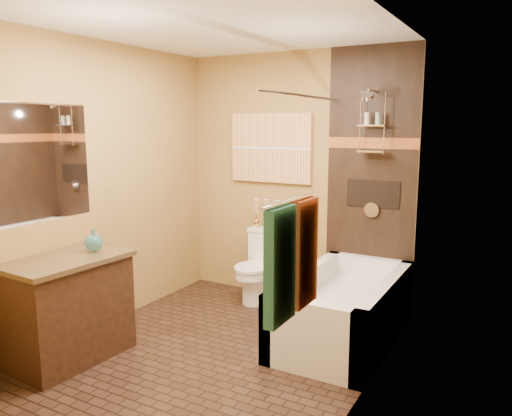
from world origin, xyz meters
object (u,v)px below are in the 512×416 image
Objects in this scene: bathtub at (344,314)px; vanity at (68,308)px; sunset_painting at (271,148)px; toilet at (259,266)px.

bathtub is 2.20m from vanity.
sunset_painting is 1.21m from toilet.
sunset_painting reaches higher than vanity.
toilet is 1.95m from vanity.
vanity is at bearing -110.09° from toilet.
toilet is at bearing 156.09° from bathtub.
sunset_painting reaches higher than bathtub.
sunset_painting is 2.47m from vanity.
bathtub is at bearing -24.47° from toilet.
vanity is at bearing -141.77° from bathtub.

